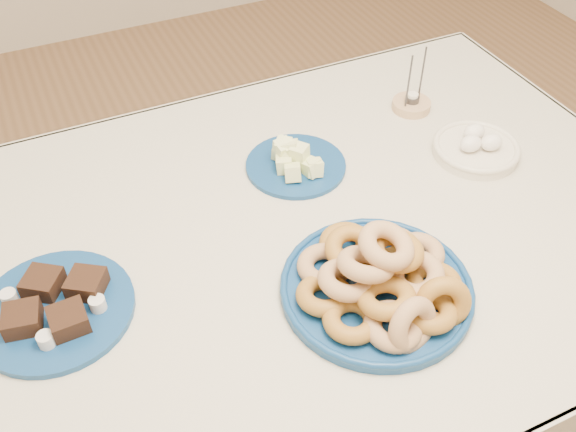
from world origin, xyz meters
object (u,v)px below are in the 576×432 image
object	(u,v)px
dining_table	(278,272)
candle_holder	(411,104)
egg_bowl	(476,148)
brownie_plate	(55,307)
donut_platter	(381,281)
melon_plate	(294,162)

from	to	relation	value
dining_table	candle_holder	xyz separation A→B (m)	(0.49, 0.27, 0.12)
dining_table	egg_bowl	size ratio (longest dim) A/B	7.91
dining_table	brownie_plate	size ratio (longest dim) A/B	4.82
donut_platter	egg_bowl	xyz separation A→B (m)	(0.42, 0.27, -0.02)
donut_platter	candle_holder	distance (m)	0.62
brownie_plate	candle_holder	distance (m)	0.97
melon_plate	egg_bowl	world-z (taller)	melon_plate
candle_holder	donut_platter	bearing A→B (deg)	-128.20
egg_bowl	donut_platter	bearing A→B (deg)	-147.24
dining_table	brownie_plate	xyz separation A→B (m)	(-0.44, -0.01, 0.12)
donut_platter	brownie_plate	world-z (taller)	donut_platter
brownie_plate	egg_bowl	distance (m)	0.96
brownie_plate	dining_table	bearing A→B (deg)	1.13
melon_plate	dining_table	bearing A→B (deg)	-124.18
melon_plate	brownie_plate	bearing A→B (deg)	-161.30
brownie_plate	egg_bowl	size ratio (longest dim) A/B	1.64
candle_holder	egg_bowl	distance (m)	0.22
melon_plate	brownie_plate	size ratio (longest dim) A/B	0.80
dining_table	donut_platter	bearing A→B (deg)	-63.83
donut_platter	melon_plate	xyz separation A→B (m)	(0.02, 0.40, -0.02)
egg_bowl	candle_holder	bearing A→B (deg)	97.91
donut_platter	dining_table	bearing A→B (deg)	116.17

